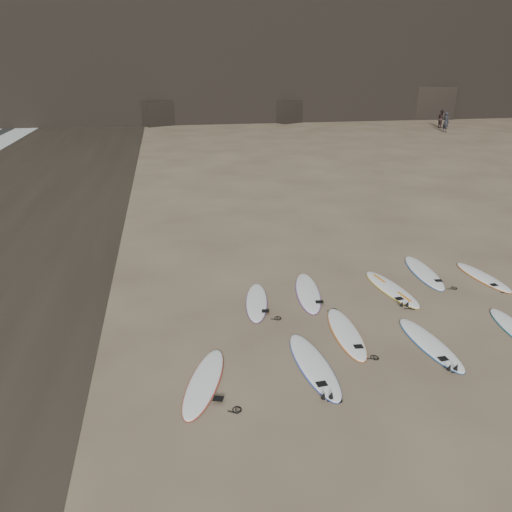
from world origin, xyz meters
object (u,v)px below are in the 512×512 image
(surfboard_6, at_px, (308,292))
(surfboard_3, at_px, (430,343))
(person_a, at_px, (446,122))
(surfboard_5, at_px, (257,302))
(person_b, at_px, (441,119))
(surfboard_1, at_px, (314,365))
(surfboard_2, at_px, (346,333))
(surfboard_7, at_px, (391,288))
(surfboard_8, at_px, (424,272))
(surfboard_9, at_px, (483,277))
(surfboard_0, at_px, (204,382))

(surfboard_6, bearing_deg, surfboard_3, -47.79)
(person_a, bearing_deg, surfboard_5, 127.88)
(person_a, height_order, person_b, person_a)
(surfboard_1, height_order, surfboard_2, surfboard_1)
(surfboard_7, distance_m, surfboard_8, 1.84)
(surfboard_5, relative_size, surfboard_9, 1.00)
(surfboard_3, xyz_separation_m, person_a, (20.15, 34.72, 0.89))
(surfboard_6, distance_m, surfboard_8, 4.18)
(surfboard_7, bearing_deg, surfboard_9, -2.72)
(surfboard_2, relative_size, surfboard_3, 1.01)
(surfboard_8, height_order, person_b, person_b)
(surfboard_0, bearing_deg, surfboard_6, 67.59)
(surfboard_2, distance_m, person_a, 40.38)
(surfboard_2, xyz_separation_m, surfboard_7, (2.23, 2.24, 0.00))
(surfboard_2, distance_m, surfboard_3, 2.02)
(surfboard_8, bearing_deg, person_a, 64.81)
(surfboard_0, distance_m, person_a, 43.66)
(surfboard_3, bearing_deg, surfboard_6, 117.97)
(surfboard_3, bearing_deg, surfboard_1, -177.93)
(surfboard_1, height_order, surfboard_5, surfboard_1)
(surfboard_5, distance_m, surfboard_9, 7.41)
(surfboard_7, bearing_deg, surfboard_2, -143.06)
(surfboard_2, bearing_deg, surfboard_8, 43.33)
(person_b, bearing_deg, surfboard_2, 145.84)
(surfboard_8, relative_size, person_a, 1.49)
(surfboard_5, relative_size, surfboard_6, 0.89)
(surfboard_3, distance_m, surfboard_8, 4.52)
(surfboard_5, height_order, person_a, person_a)
(surfboard_2, bearing_deg, person_b, 60.96)
(surfboard_3, xyz_separation_m, surfboard_8, (1.97, 4.06, 0.00))
(surfboard_5, height_order, surfboard_7, surfboard_7)
(surfboard_1, xyz_separation_m, surfboard_5, (-0.71, 3.35, -0.01))
(surfboard_2, bearing_deg, surfboard_6, 100.41)
(surfboard_1, bearing_deg, surfboard_7, 41.04)
(surfboard_3, height_order, surfboard_8, surfboard_8)
(person_b, bearing_deg, surfboard_7, 146.82)
(surfboard_1, height_order, surfboard_3, surfboard_1)
(surfboard_7, distance_m, person_b, 40.56)
(surfboard_3, relative_size, surfboard_8, 0.93)
(surfboard_3, relative_size, surfboard_7, 0.95)
(surfboard_0, bearing_deg, surfboard_7, 50.52)
(surfboard_1, relative_size, surfboard_5, 1.14)
(person_a, bearing_deg, person_b, -37.68)
(surfboard_5, bearing_deg, surfboard_7, 12.19)
(surfboard_1, bearing_deg, surfboard_6, 72.06)
(surfboard_0, xyz_separation_m, surfboard_9, (9.19, 3.97, -0.00))
(surfboard_1, relative_size, surfboard_9, 1.13)
(surfboard_2, distance_m, person_b, 43.64)
(surfboard_7, relative_size, surfboard_9, 1.11)
(surfboard_3, distance_m, surfboard_9, 4.99)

